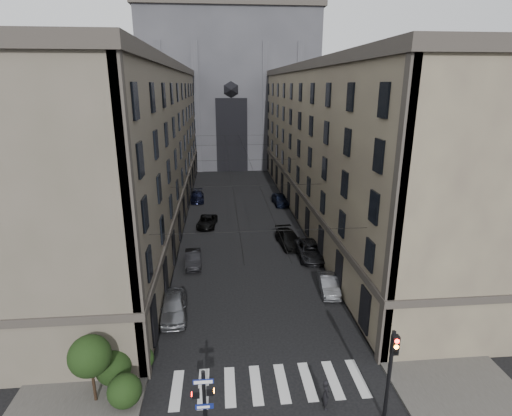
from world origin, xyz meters
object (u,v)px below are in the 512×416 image
object	(u,v)px
pedestrian_signal_left	(204,401)
car_right_far	(280,199)
car_left_far	(197,197)
car_right_near	(329,285)
car_right_midnear	(310,251)
gothic_tower	(229,78)
car_left_near	(173,307)
car_left_midfar	(207,222)
traffic_light_right	(391,366)
car_left_midnear	(193,259)
car_right_midfar	(289,239)
pedestrian	(326,394)

from	to	relation	value
pedestrian_signal_left	car_right_far	xyz separation A→B (m)	(9.47, 38.79, -1.52)
car_right_far	car_left_far	bearing A→B (deg)	162.43
car_right_near	car_right_midnear	xyz separation A→B (m)	(0.00, 6.85, 0.09)
gothic_tower	car_right_near	size ratio (longest dim) A/B	14.21
gothic_tower	car_right_midnear	world-z (taller)	gothic_tower
car_left_far	car_right_near	distance (m)	30.65
car_left_near	car_right_midnear	world-z (taller)	car_left_near
pedestrian_signal_left	car_left_midfar	distance (m)	30.58
traffic_light_right	car_left_near	world-z (taller)	traffic_light_right
gothic_tower	car_left_near	distance (m)	64.93
car_left_midnear	car_right_midnear	size ratio (longest dim) A/B	0.75
traffic_light_right	car_right_midfar	distance (m)	23.53
pedestrian_signal_left	pedestrian	xyz separation A→B (m)	(6.26, 1.50, -1.46)
car_left_midnear	pedestrian	world-z (taller)	pedestrian
pedestrian_signal_left	traffic_light_right	xyz separation A→B (m)	(9.11, 0.42, 0.97)
car_left_near	car_left_midnear	xyz separation A→B (m)	(0.95, 8.62, -0.14)
car_left_near	car_left_far	size ratio (longest dim) A/B	1.00
car_right_midnear	car_right_midfar	distance (m)	3.69
car_left_midfar	car_left_far	xyz separation A→B (m)	(-1.71, 11.23, 0.05)
car_right_midnear	car_left_midnear	bearing A→B (deg)	-175.97
car_right_near	car_right_midfar	size ratio (longest dim) A/B	0.79
car_left_near	car_right_midnear	size ratio (longest dim) A/B	0.87
pedestrian_signal_left	pedestrian	distance (m)	6.60
pedestrian	car_left_midnear	bearing A→B (deg)	19.06
gothic_tower	car_left_far	size ratio (longest dim) A/B	12.23
traffic_light_right	car_left_midfar	world-z (taller)	traffic_light_right
pedestrian_signal_left	car_right_midnear	xyz separation A→B (m)	(9.71, 20.45, -1.56)
car_left_midfar	traffic_light_right	bearing A→B (deg)	-64.76
gothic_tower	pedestrian	distance (m)	73.97
gothic_tower	traffic_light_right	distance (m)	74.67
car_right_midnear	pedestrian	size ratio (longest dim) A/B	3.17
car_left_near	car_left_midnear	bearing A→B (deg)	79.39
car_left_midnear	pedestrian_signal_left	bearing A→B (deg)	-88.90
car_left_midnear	car_right_far	distance (m)	22.11
car_left_midfar	car_right_near	distance (m)	19.87
car_left_midnear	car_right_midfar	distance (m)	10.67
car_left_midnear	car_left_far	xyz separation A→B (m)	(-0.67, 22.04, 0.01)
car_right_midnear	car_right_far	world-z (taller)	car_right_far
traffic_light_right	pedestrian	world-z (taller)	traffic_light_right
car_left_near	pedestrian	size ratio (longest dim) A/B	2.74
car_right_midnear	car_right_far	size ratio (longest dim) A/B	1.16
car_left_far	car_left_midfar	bearing A→B (deg)	-83.87
car_left_midnear	car_right_far	world-z (taller)	car_right_far
car_right_far	pedestrian_signal_left	bearing A→B (deg)	-107.24
traffic_light_right	car_right_near	size ratio (longest dim) A/B	1.27
car_left_midfar	car_right_midfar	size ratio (longest dim) A/B	0.88
pedestrian_signal_left	car_right_near	bearing A→B (deg)	54.46
car_right_midfar	pedestrian	bearing A→B (deg)	-101.25
car_left_near	car_right_far	world-z (taller)	car_left_near
car_left_midnear	car_left_far	bearing A→B (deg)	87.86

